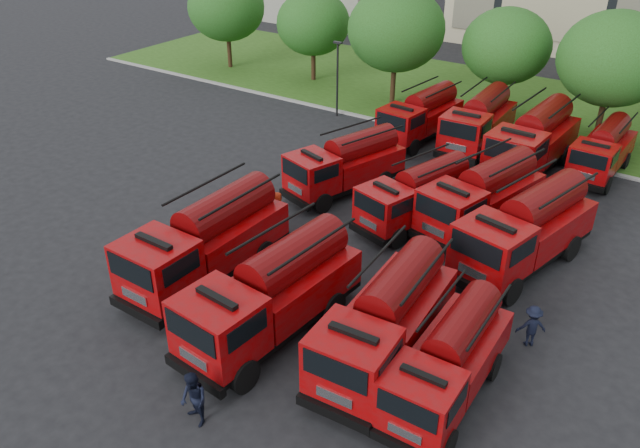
# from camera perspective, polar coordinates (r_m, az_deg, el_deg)

# --- Properties ---
(ground) EXTENTS (140.00, 140.00, 0.00)m
(ground) POSITION_cam_1_polar(r_m,az_deg,el_deg) (26.28, -0.51, -5.14)
(ground) COLOR black
(ground) RESTS_ON ground
(lawn) EXTENTS (70.00, 16.00, 0.12)m
(lawn) POSITION_cam_1_polar(r_m,az_deg,el_deg) (47.79, 17.81, 10.14)
(lawn) COLOR #254713
(lawn) RESTS_ON ground
(curb) EXTENTS (70.00, 0.30, 0.14)m
(curb) POSITION_cam_1_polar(r_m,az_deg,el_deg) (40.52, 14.16, 7.21)
(curb) COLOR gray
(curb) RESTS_ON ground
(tree_0) EXTENTS (6.30, 6.30, 7.70)m
(tree_0) POSITION_cam_1_polar(r_m,az_deg,el_deg) (54.70, -8.57, 18.99)
(tree_0) COLOR #382314
(tree_0) RESTS_ON ground
(tree_1) EXTENTS (5.71, 5.71, 6.98)m
(tree_1) POSITION_cam_1_polar(r_m,az_deg,el_deg) (50.65, -0.63, 17.89)
(tree_1) COLOR #382314
(tree_1) RESTS_ON ground
(tree_2) EXTENTS (6.72, 6.72, 8.22)m
(tree_2) POSITION_cam_1_polar(r_m,az_deg,el_deg) (45.17, 6.98, 17.25)
(tree_2) COLOR #382314
(tree_2) RESTS_ON ground
(tree_3) EXTENTS (5.88, 5.88, 7.19)m
(tree_3) POSITION_cam_1_polar(r_m,az_deg,el_deg) (44.95, 16.67, 15.32)
(tree_3) COLOR #382314
(tree_3) RESTS_ON ground
(tree_4) EXTENTS (6.55, 6.55, 8.01)m
(tree_4) POSITION_cam_1_polar(r_m,az_deg,el_deg) (41.83, 25.30, 13.50)
(tree_4) COLOR #382314
(tree_4) RESTS_ON ground
(lamp_post_0) EXTENTS (0.60, 0.25, 5.11)m
(lamp_post_0) POSITION_cam_1_polar(r_m,az_deg,el_deg) (43.14, 1.60, 13.47)
(lamp_post_0) COLOR black
(lamp_post_0) RESTS_ON ground
(fire_truck_0) EXTENTS (2.99, 7.90, 3.58)m
(fire_truck_0) POSITION_cam_1_polar(r_m,az_deg,el_deg) (25.88, -10.32, -1.54)
(fire_truck_0) COLOR black
(fire_truck_0) RESTS_ON ground
(fire_truck_1) EXTENTS (3.31, 7.92, 3.52)m
(fire_truck_1) POSITION_cam_1_polar(r_m,az_deg,el_deg) (22.60, -4.38, -6.31)
(fire_truck_1) COLOR black
(fire_truck_1) RESTS_ON ground
(fire_truck_2) EXTENTS (3.08, 7.49, 3.34)m
(fire_truck_2) POSITION_cam_1_polar(r_m,az_deg,el_deg) (21.55, 6.06, -8.78)
(fire_truck_2) COLOR black
(fire_truck_2) RESTS_ON ground
(fire_truck_3) EXTENTS (2.44, 6.38, 2.88)m
(fire_truck_3) POSITION_cam_1_polar(r_m,az_deg,el_deg) (20.69, 11.70, -12.14)
(fire_truck_3) COLOR black
(fire_truck_3) RESTS_ON ground
(fire_truck_4) EXTENTS (4.23, 7.18, 3.10)m
(fire_truck_4) POSITION_cam_1_polar(r_m,az_deg,el_deg) (32.79, 2.39, 5.50)
(fire_truck_4) COLOR black
(fire_truck_4) RESTS_ON ground
(fire_truck_5) EXTENTS (3.93, 6.86, 2.96)m
(fire_truck_5) POSITION_cam_1_polar(r_m,az_deg,el_deg) (30.08, 8.86, 2.63)
(fire_truck_5) COLOR black
(fire_truck_5) RESTS_ON ground
(fire_truck_6) EXTENTS (4.10, 7.62, 3.30)m
(fire_truck_6) POSITION_cam_1_polar(r_m,az_deg,el_deg) (30.18, 14.59, 2.44)
(fire_truck_6) COLOR black
(fire_truck_6) RESTS_ON ground
(fire_truck_7) EXTENTS (4.29, 8.07, 3.49)m
(fire_truck_7) POSITION_cam_1_polar(r_m,az_deg,el_deg) (27.75, 18.32, -0.48)
(fire_truck_7) COLOR black
(fire_truck_7) RESTS_ON ground
(fire_truck_8) EXTENTS (3.08, 7.03, 3.11)m
(fire_truck_8) POSITION_cam_1_polar(r_m,az_deg,el_deg) (40.01, 9.22, 9.75)
(fire_truck_8) COLOR black
(fire_truck_8) RESTS_ON ground
(fire_truck_9) EXTENTS (2.85, 7.34, 3.31)m
(fire_truck_9) POSITION_cam_1_polar(r_m,az_deg,el_deg) (39.45, 14.32, 9.07)
(fire_truck_9) COLOR black
(fire_truck_9) RESTS_ON ground
(fire_truck_10) EXTENTS (3.31, 8.12, 3.62)m
(fire_truck_10) POSITION_cam_1_polar(r_m,az_deg,el_deg) (36.99, 18.91, 7.23)
(fire_truck_10) COLOR black
(fire_truck_10) RESTS_ON ground
(fire_truck_11) EXTENTS (2.54, 6.41, 2.88)m
(fire_truck_11) POSITION_cam_1_polar(r_m,az_deg,el_deg) (38.09, 24.43, 6.16)
(fire_truck_11) COLOR black
(fire_truck_11) RESTS_ON ground
(firefighter_1) EXTENTS (1.06, 0.79, 1.94)m
(firefighter_1) POSITION_cam_1_polar(r_m,az_deg,el_deg) (20.82, -11.19, -17.33)
(firefighter_1) COLOR black
(firefighter_1) RESTS_ON ground
(firefighter_2) EXTENTS (0.58, 0.96, 1.59)m
(firefighter_2) POSITION_cam_1_polar(r_m,az_deg,el_deg) (22.47, 10.96, -12.99)
(firefighter_2) COLOR black
(firefighter_2) RESTS_ON ground
(firefighter_3) EXTENTS (1.20, 1.08, 1.67)m
(firefighter_3) POSITION_cam_1_polar(r_m,az_deg,el_deg) (24.30, 18.47, -10.36)
(firefighter_3) COLOR black
(firefighter_3) RESTS_ON ground
(firefighter_4) EXTENTS (1.08, 1.13, 1.95)m
(firefighter_4) POSITION_cam_1_polar(r_m,az_deg,el_deg) (29.93, -3.88, -0.46)
(firefighter_4) COLOR #A1220C
(firefighter_4) RESTS_ON ground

